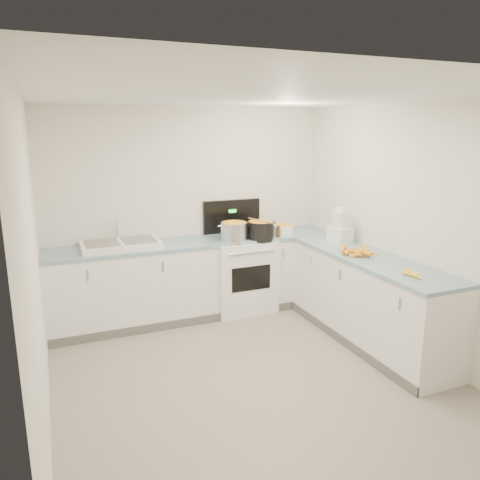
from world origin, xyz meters
name	(u,v)px	position (x,y,z in m)	size (l,w,h in m)	color
floor	(256,380)	(0.00, 0.00, 0.00)	(3.50, 4.00, 0.00)	gray
ceiling	(259,95)	(0.00, 0.00, 2.50)	(3.50, 4.00, 0.00)	silver
wall_back	(190,211)	(0.00, 2.00, 1.25)	(3.50, 2.50, 0.00)	silver
wall_front	(435,345)	(0.00, -2.00, 1.25)	(3.50, 2.50, 0.00)	silver
wall_left	(34,271)	(-1.75, 0.00, 1.25)	(4.00, 2.50, 0.00)	silver
wall_right	(417,231)	(1.75, 0.00, 1.25)	(4.00, 2.50, 0.00)	silver
counter_back	(198,278)	(0.00, 1.70, 0.47)	(3.50, 0.62, 0.94)	white
counter_right	(368,299)	(1.45, 0.30, 0.47)	(0.62, 2.20, 0.94)	white
stove	(240,273)	(0.55, 1.69, 0.47)	(0.76, 0.65, 1.36)	white
sink	(121,244)	(-0.90, 1.70, 0.98)	(0.86, 0.52, 0.31)	white
steel_pot	(234,232)	(0.41, 1.54, 1.04)	(0.32, 0.32, 0.24)	silver
black_pot	(260,231)	(0.74, 1.51, 1.03)	(0.32, 0.32, 0.23)	black
wooden_spoon	(261,221)	(0.74, 1.51, 1.16)	(0.02, 0.02, 0.43)	#AD7A47
mixing_bowl	(283,230)	(1.10, 1.60, 1.00)	(0.26, 0.26, 0.12)	white
extract_bottle	(278,232)	(0.97, 1.49, 1.00)	(0.05, 0.05, 0.12)	#593319
spice_jar	(283,233)	(1.07, 1.53, 0.98)	(0.05, 0.05, 0.08)	#E5B266
food_processor	(340,227)	(1.52, 0.97, 1.12)	(0.24, 0.27, 0.42)	white
carrot_pile	(357,252)	(1.35, 0.42, 0.98)	(0.39, 0.45, 0.09)	orange
peeled_carrots	(414,275)	(1.38, -0.40, 0.96)	(0.13, 0.30, 0.04)	#FFAC26
peelings	(99,243)	(-1.14, 1.69, 1.02)	(0.24, 0.27, 0.01)	tan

